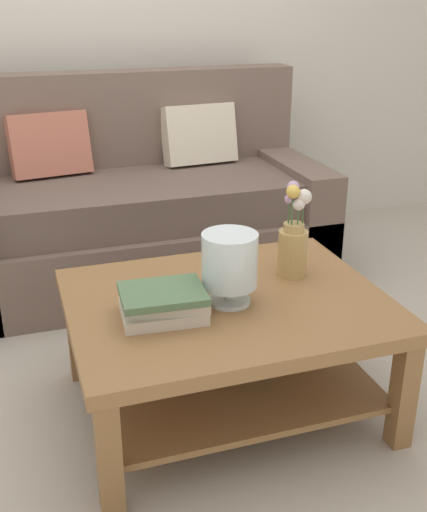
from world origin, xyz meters
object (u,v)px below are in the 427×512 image
at_px(couch, 140,210).
at_px(flower_pitcher, 293,241).
at_px(book_stack_main, 164,303).
at_px(coffee_table, 227,330).
at_px(glass_hurricane_vase, 230,262).

xyz_separation_m(couch, flower_pitcher, (0.33, -1.20, 0.23)).
bearing_deg(book_stack_main, couch, 81.45).
bearing_deg(couch, flower_pitcher, -74.57).
height_order(couch, flower_pitcher, couch).
height_order(couch, book_stack_main, couch).
bearing_deg(couch, coffee_table, -88.46).
xyz_separation_m(coffee_table, book_stack_main, (-0.24, -0.06, 0.18)).
relative_size(couch, glass_hurricane_vase, 7.56).
relative_size(couch, book_stack_main, 6.32).
distance_m(book_stack_main, flower_pitcher, 0.58).
distance_m(couch, book_stack_main, 1.40).
relative_size(coffee_table, book_stack_main, 3.65).
xyz_separation_m(glass_hurricane_vase, flower_pitcher, (0.30, 0.14, -0.01)).
bearing_deg(flower_pitcher, glass_hurricane_vase, -154.46).
bearing_deg(glass_hurricane_vase, coffee_table, 79.14).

